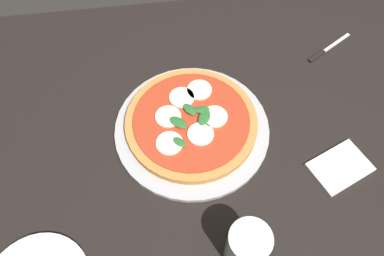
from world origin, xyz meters
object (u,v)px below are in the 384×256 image
at_px(dining_table, 228,145).
at_px(pizza, 191,121).
at_px(knife, 324,51).
at_px(serving_tray, 192,129).
at_px(napkin, 340,167).
at_px(glass_cup, 247,247).

distance_m(dining_table, pizza, 0.15).
distance_m(dining_table, knife, 0.37).
height_order(serving_tray, pizza, pizza).
bearing_deg(napkin, glass_cup, 31.70).
bearing_deg(dining_table, knife, -146.00).
xyz_separation_m(dining_table, serving_tray, (0.10, 0.00, 0.10)).
height_order(dining_table, napkin, napkin).
relative_size(serving_tray, napkin, 2.81).
height_order(pizza, knife, pizza).
xyz_separation_m(napkin, glass_cup, (0.25, 0.16, 0.05)).
bearing_deg(pizza, knife, -154.08).
bearing_deg(glass_cup, napkin, -148.30).
bearing_deg(serving_tray, glass_cup, 101.66).
bearing_deg(serving_tray, dining_table, -179.49).
relative_size(napkin, knife, 0.88).
bearing_deg(knife, napkin, 77.28).
xyz_separation_m(dining_table, pizza, (0.10, -0.01, 0.12)).
bearing_deg(glass_cup, pizza, -78.60).
bearing_deg(serving_tray, knife, -152.89).
bearing_deg(glass_cup, knife, -123.47).
distance_m(pizza, glass_cup, 0.32).
distance_m(napkin, knife, 0.35).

